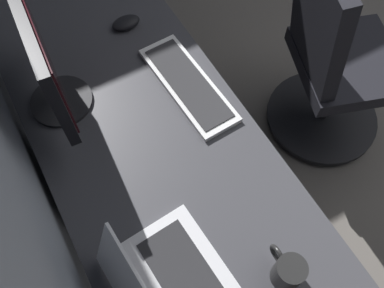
# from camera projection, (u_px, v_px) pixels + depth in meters

# --- Properties ---
(desk) EXTENTS (2.30, 0.65, 0.73)m
(desk) POSITION_uv_depth(u_px,v_px,m) (178.00, 196.00, 1.27)
(desk) COLOR #38383D
(desk) RESTS_ON ground
(drawer_pedestal) EXTENTS (0.40, 0.51, 0.69)m
(drawer_pedestal) POSITION_uv_depth(u_px,v_px,m) (140.00, 171.00, 1.66)
(drawer_pedestal) COLOR #38383D
(drawer_pedestal) RESTS_ON ground
(monitor_primary) EXTENTS (0.49, 0.20, 0.41)m
(monitor_primary) POSITION_uv_depth(u_px,v_px,m) (40.00, 53.00, 1.15)
(monitor_primary) COLOR black
(monitor_primary) RESTS_ON desk
(laptop_leftmost) EXTENTS (0.31, 0.29, 0.20)m
(laptop_leftmost) POSITION_uv_depth(u_px,v_px,m) (162.00, 277.00, 1.04)
(laptop_leftmost) COLOR silver
(laptop_leftmost) RESTS_ON desk
(keyboard_main) EXTENTS (0.43, 0.16, 0.02)m
(keyboard_main) POSITION_uv_depth(u_px,v_px,m) (188.00, 84.00, 1.38)
(keyboard_main) COLOR silver
(keyboard_main) RESTS_ON desk
(mouse_main) EXTENTS (0.06, 0.10, 0.03)m
(mouse_main) POSITION_uv_depth(u_px,v_px,m) (126.00, 23.00, 1.50)
(mouse_main) COLOR black
(mouse_main) RESTS_ON desk
(coffee_mug) EXTENTS (0.12, 0.08, 0.10)m
(coffee_mug) POSITION_uv_depth(u_px,v_px,m) (288.00, 271.00, 1.05)
(coffee_mug) COLOR black
(coffee_mug) RESTS_ON desk
(office_chair) EXTENTS (0.56, 0.60, 0.97)m
(office_chair) POSITION_uv_depth(u_px,v_px,m) (331.00, 66.00, 1.78)
(office_chair) COLOR black
(office_chair) RESTS_ON ground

